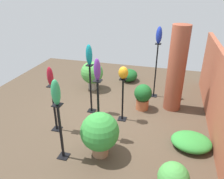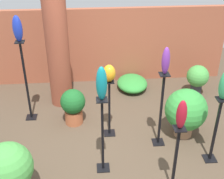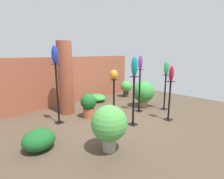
# 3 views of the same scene
# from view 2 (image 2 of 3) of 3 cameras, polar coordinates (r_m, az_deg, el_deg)

# --- Properties ---
(ground_plane) EXTENTS (8.00, 8.00, 0.00)m
(ground_plane) POSITION_cam_2_polar(r_m,az_deg,el_deg) (5.49, -0.43, -9.87)
(ground_plane) COLOR #4C3D2D
(brick_wall_back) EXTENTS (5.60, 0.12, 1.71)m
(brick_wall_back) POSITION_cam_2_polar(r_m,az_deg,el_deg) (7.07, -1.90, 7.97)
(brick_wall_back) COLOR #9E5138
(brick_wall_back) RESTS_ON ground
(brick_pillar) EXTENTS (0.44, 0.44, 2.19)m
(brick_pillar) POSITION_cam_2_polar(r_m,az_deg,el_deg) (6.16, -9.82, 6.46)
(brick_pillar) COLOR brown
(brick_pillar) RESTS_ON ground
(pedestal_violet) EXTENTS (0.20, 0.20, 1.35)m
(pedestal_violet) POSITION_cam_2_polar(r_m,az_deg,el_deg) (5.20, 8.90, -4.29)
(pedestal_violet) COLOR black
(pedestal_violet) RESTS_ON ground
(pedestal_teal) EXTENTS (0.20, 0.20, 1.28)m
(pedestal_teal) POSITION_cam_2_polar(r_m,az_deg,el_deg) (4.67, -1.72, -9.03)
(pedestal_teal) COLOR black
(pedestal_teal) RESTS_ON ground
(pedestal_amber) EXTENTS (0.20, 0.20, 1.09)m
(pedestal_amber) POSITION_cam_2_polar(r_m,az_deg,el_deg) (5.42, -0.49, -3.92)
(pedestal_amber) COLOR black
(pedestal_amber) RESTS_ON ground
(pedestal_jade) EXTENTS (0.20, 0.20, 1.16)m
(pedestal_jade) POSITION_cam_2_polar(r_m,az_deg,el_deg) (5.12, 18.29, -7.61)
(pedestal_jade) COLOR black
(pedestal_jade) RESTS_ON ground
(pedestal_ruby) EXTENTS (0.20, 0.20, 1.10)m
(pedestal_ruby) POSITION_cam_2_polar(r_m,az_deg,el_deg) (4.50, 11.43, -13.01)
(pedestal_ruby) COLOR black
(pedestal_ruby) RESTS_ON ground
(pedestal_cobalt) EXTENTS (0.20, 0.20, 1.58)m
(pedestal_cobalt) POSITION_cam_2_polar(r_m,az_deg,el_deg) (5.93, -15.36, 0.84)
(pedestal_cobalt) COLOR black
(pedestal_cobalt) RESTS_ON ground
(art_vase_violet) EXTENTS (0.12, 0.13, 0.44)m
(art_vase_violet) POSITION_cam_2_polar(r_m,az_deg,el_deg) (4.73, 9.80, 5.20)
(art_vase_violet) COLOR #6B2D8C
(art_vase_violet) RESTS_ON pedestal_violet
(art_vase_teal) EXTENTS (0.15, 0.16, 0.50)m
(art_vase_teal) POSITION_cam_2_polar(r_m,az_deg,el_deg) (4.13, -1.92, 1.10)
(art_vase_teal) COLOR #0F727A
(art_vase_teal) RESTS_ON pedestal_teal
(art_vase_amber) EXTENTS (0.21, 0.22, 0.29)m
(art_vase_amber) POSITION_cam_2_polar(r_m,az_deg,el_deg) (5.04, -0.53, 3.00)
(art_vase_amber) COLOR orange
(art_vase_amber) RESTS_ON pedestal_amber
(art_vase_ruby) EXTENTS (0.14, 0.13, 0.42)m
(art_vase_ruby) POSITION_cam_2_polar(r_m,az_deg,el_deg) (3.99, 12.59, -4.52)
(art_vase_ruby) COLOR maroon
(art_vase_ruby) RESTS_ON pedestal_ruby
(art_vase_cobalt) EXTENTS (0.16, 0.16, 0.45)m
(art_vase_cobalt) POSITION_cam_2_polar(r_m,az_deg,el_deg) (5.50, -16.89, 10.62)
(art_vase_cobalt) COLOR #192D9E
(art_vase_cobalt) RESTS_ON pedestal_cobalt
(potted_plant_near_pillar) EXTENTS (0.47, 0.47, 0.68)m
(potted_plant_near_pillar) POSITION_cam_2_polar(r_m,az_deg,el_deg) (6.89, 15.37, 2.10)
(potted_plant_near_pillar) COLOR #2D2D33
(potted_plant_near_pillar) RESTS_ON ground
(potted_plant_mid_left) EXTENTS (0.73, 0.73, 0.90)m
(potted_plant_mid_left) POSITION_cam_2_polar(r_m,az_deg,el_deg) (5.54, 13.35, -3.81)
(potted_plant_mid_left) COLOR #936B4C
(potted_plant_mid_left) RESTS_ON ground
(potted_plant_mid_right) EXTENTS (0.69, 0.69, 0.90)m
(potted_plant_mid_right) POSITION_cam_2_polar(r_m,az_deg,el_deg) (4.51, -18.51, -13.54)
(potted_plant_mid_right) COLOR gray
(potted_plant_mid_right) RESTS_ON ground
(potted_plant_front_left) EXTENTS (0.46, 0.46, 0.70)m
(potted_plant_front_left) POSITION_cam_2_polar(r_m,az_deg,el_deg) (5.81, -7.13, -2.84)
(potted_plant_front_left) COLOR #B25B38
(potted_plant_front_left) RESTS_ON ground
(foliage_bed_east) EXTENTS (0.67, 0.80, 0.27)m
(foliage_bed_east) POSITION_cam_2_polar(r_m,az_deg,el_deg) (7.01, 3.71, 1.15)
(foliage_bed_east) COLOR #338C38
(foliage_bed_east) RESTS_ON ground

